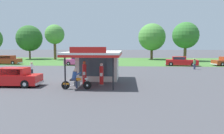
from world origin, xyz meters
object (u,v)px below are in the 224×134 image
at_px(featured_classic_sedan, 10,78).
at_px(parked_car_back_row_centre_left, 7,60).
at_px(parked_car_back_row_far_right, 80,61).
at_px(bystander_admiring_sedan, 32,69).
at_px(motorcycle_with_rider, 76,81).
at_px(bystander_chatting_near_pumps, 195,64).
at_px(gas_pump_nearside, 84,74).
at_px(gas_pump_offside, 101,75).
at_px(parked_car_back_row_right, 181,62).

bearing_deg(featured_classic_sedan, parked_car_back_row_centre_left, 120.06).
xyz_separation_m(parked_car_back_row_far_right, bystander_admiring_sedan, (-2.44, -13.64, 0.11)).
relative_size(motorcycle_with_rider, bystander_chatting_near_pumps, 1.54).
xyz_separation_m(gas_pump_nearside, motorcycle_with_rider, (-0.31, -1.82, -0.29)).
relative_size(gas_pump_nearside, gas_pump_offside, 1.08).
xyz_separation_m(featured_classic_sedan, parked_car_back_row_far_right, (1.72, 19.46, 0.01)).
bearing_deg(parked_car_back_row_right, bystander_admiring_sedan, -144.37).
bearing_deg(parked_car_back_row_centre_left, motorcycle_with_rider, -50.63).
xyz_separation_m(gas_pump_nearside, featured_classic_sedan, (-6.08, -0.87, -0.23)).
relative_size(gas_pump_offside, bystander_chatting_near_pumps, 1.26).
distance_m(gas_pump_nearside, parked_car_back_row_far_right, 19.09).
relative_size(gas_pump_offside, motorcycle_with_rider, 0.82).
xyz_separation_m(gas_pump_offside, bystander_admiring_sedan, (-8.25, 4.94, -0.04)).
distance_m(gas_pump_offside, bystander_admiring_sedan, 9.62).
height_order(gas_pump_nearside, bystander_chatting_near_pumps, gas_pump_nearside).
distance_m(gas_pump_nearside, featured_classic_sedan, 6.15).
xyz_separation_m(parked_car_back_row_right, bystander_chatting_near_pumps, (0.63, -5.24, 0.09)).
xyz_separation_m(gas_pump_nearside, parked_car_back_row_centre_left, (-18.05, 19.79, -0.21)).
height_order(gas_pump_nearside, gas_pump_offside, gas_pump_nearside).
relative_size(gas_pump_offside, bystander_admiring_sedan, 1.22).
relative_size(parked_car_back_row_far_right, bystander_admiring_sedan, 3.68).
bearing_deg(gas_pump_nearside, parked_car_back_row_far_right, 103.20).
bearing_deg(parked_car_back_row_far_right, parked_car_back_row_right, 0.45).
bearing_deg(parked_car_back_row_centre_left, parked_car_back_row_right, -2.03).
bearing_deg(parked_car_back_row_centre_left, featured_classic_sedan, -59.94).
bearing_deg(bystander_admiring_sedan, parked_car_back_row_far_right, 79.85).
bearing_deg(bystander_chatting_near_pumps, gas_pump_offside, -130.69).
height_order(featured_classic_sedan, bystander_admiring_sedan, bystander_admiring_sedan).
bearing_deg(motorcycle_with_rider, parked_car_back_row_right, 58.22).
xyz_separation_m(gas_pump_offside, parked_car_back_row_centre_left, (-19.49, 19.79, -0.14)).
bearing_deg(featured_classic_sedan, parked_car_back_row_far_right, 84.94).
distance_m(parked_car_back_row_centre_left, parked_car_back_row_right, 30.48).
relative_size(gas_pump_nearside, parked_car_back_row_far_right, 0.36).
distance_m(parked_car_back_row_centre_left, bystander_admiring_sedan, 18.63).
distance_m(featured_classic_sedan, bystander_chatting_near_pumps, 23.91).
bearing_deg(gas_pump_offside, featured_classic_sedan, -173.38).
height_order(motorcycle_with_rider, parked_car_back_row_far_right, motorcycle_with_rider).
distance_m(gas_pump_offside, parked_car_back_row_far_right, 19.47).
xyz_separation_m(featured_classic_sedan, parked_car_back_row_centre_left, (-11.96, 20.67, 0.02)).
distance_m(featured_classic_sedan, bystander_admiring_sedan, 5.86).
xyz_separation_m(parked_car_back_row_centre_left, bystander_admiring_sedan, (11.24, -14.85, 0.10)).
bearing_deg(gas_pump_nearside, motorcycle_with_rider, -99.70).
bearing_deg(gas_pump_nearside, bystander_chatting_near_pumps, 45.95).
distance_m(gas_pump_offside, motorcycle_with_rider, 2.54).
xyz_separation_m(motorcycle_with_rider, parked_car_back_row_centre_left, (-17.73, 21.62, 0.07)).
distance_m(gas_pump_nearside, parked_car_back_row_centre_left, 26.79).
bearing_deg(motorcycle_with_rider, gas_pump_offside, 46.00).
xyz_separation_m(gas_pump_nearside, parked_car_back_row_far_right, (-4.36, 18.58, -0.22)).
distance_m(featured_classic_sedan, parked_car_back_row_centre_left, 23.88).
bearing_deg(motorcycle_with_rider, bystander_admiring_sedan, 133.80).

